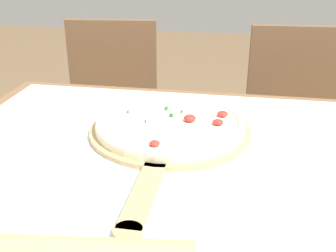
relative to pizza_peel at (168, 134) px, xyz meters
name	(u,v)px	position (x,y,z in m)	size (l,w,h in m)	color
dining_table	(169,206)	(0.02, -0.12, -0.13)	(1.14, 0.93, 0.74)	brown
towel_cloth	(169,161)	(0.02, -0.12, -0.01)	(1.06, 0.85, 0.00)	silver
pizza_peel	(168,134)	(0.00, 0.00, 0.00)	(0.39, 0.62, 0.01)	tan
pizza	(170,123)	(0.00, 0.02, 0.02)	(0.36, 0.36, 0.04)	beige
chair_left	(111,111)	(-0.37, 0.71, -0.25)	(0.44, 0.44, 0.88)	brown
chair_right	(294,123)	(0.39, 0.71, -0.25)	(0.43, 0.43, 0.88)	brown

